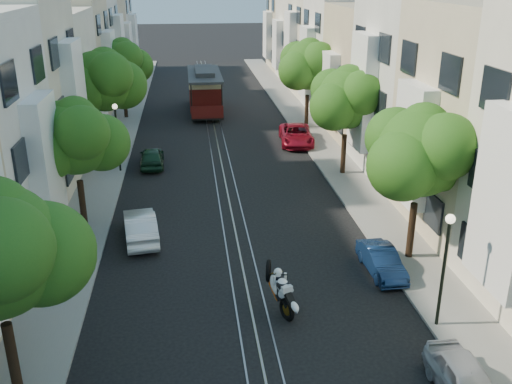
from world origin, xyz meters
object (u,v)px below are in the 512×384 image
object	(u,v)px
tree_w_b	(76,140)
parked_car_e_mid	(381,261)
lamp_west	(117,127)
tree_e_b	(421,154)
lamp_east	(446,254)
parked_car_e_near	(466,383)
tree_e_c	(348,100)
parked_car_w_mid	(140,226)
cable_car	(205,89)
sportbike_rider	(280,288)
tree_e_d	(309,66)
tree_w_c	(105,82)
parked_car_e_far	(296,135)
tree_w_d	(123,63)
parked_car_w_far	(152,157)

from	to	relation	value
tree_w_b	parked_car_e_mid	distance (m)	14.62
tree_w_b	lamp_west	size ratio (longest dim) A/B	1.51
tree_e_b	lamp_east	distance (m)	5.41
parked_car_e_near	tree_e_b	bearing A→B (deg)	78.60
tree_e_c	parked_car_e_near	xyz separation A→B (m)	(-1.66, -19.54, -4.00)
tree_e_c	parked_car_w_mid	bearing A→B (deg)	-146.57
tree_e_b	parked_car_e_near	size ratio (longest dim) A/B	1.89
cable_car	parked_car_e_near	size ratio (longest dim) A/B	2.54
parked_car_e_near	lamp_east	bearing A→B (deg)	78.50
sportbike_rider	cable_car	world-z (taller)	cable_car
tree_e_b	tree_e_d	size ratio (longest dim) A/B	0.98
tree_e_d	lamp_west	size ratio (longest dim) A/B	1.65
tree_w_c	parked_car_e_far	size ratio (longest dim) A/B	1.46
tree_e_d	parked_car_e_mid	world-z (taller)	tree_e_d
tree_w_d	lamp_east	distance (m)	34.73
parked_car_w_far	lamp_east	bearing A→B (deg)	117.94
parked_car_e_far	parked_car_w_far	distance (m)	10.73
tree_e_c	tree_w_b	bearing A→B (deg)	-157.38
tree_w_c	parked_car_e_near	bearing A→B (deg)	-62.57
tree_e_d	parked_car_e_near	size ratio (longest dim) A/B	1.94
tree_e_d	tree_w_d	size ratio (longest dim) A/B	1.05
tree_e_c	cable_car	world-z (taller)	tree_e_c
parked_car_e_far	tree_e_d	bearing A→B (deg)	73.59
parked_car_e_mid	parked_car_w_far	size ratio (longest dim) A/B	0.91
tree_w_b	parked_car_w_far	world-z (taller)	tree_w_b
sportbike_rider	parked_car_w_mid	size ratio (longest dim) A/B	0.54
tree_e_d	tree_w_c	bearing A→B (deg)	-157.38
lamp_west	tree_w_b	bearing A→B (deg)	-95.97
tree_w_d	parked_car_w_far	size ratio (longest dim) A/B	1.79
tree_w_c	parked_car_e_mid	bearing A→B (deg)	-53.23
tree_e_c	parked_car_e_mid	xyz separation A→B (m)	(-1.66, -12.05, -4.05)
tree_w_b	tree_e_d	bearing A→B (deg)	49.73
parked_car_w_mid	parked_car_w_far	distance (m)	10.63
lamp_east	cable_car	world-z (taller)	lamp_east
tree_w_b	tree_w_c	distance (m)	11.02
cable_car	tree_w_c	bearing A→B (deg)	-118.00
tree_w_c	lamp_west	world-z (taller)	tree_w_c
lamp_east	sportbike_rider	world-z (taller)	lamp_east
tree_e_d	parked_car_e_mid	xyz separation A→B (m)	(-1.66, -23.05, -4.32)
tree_w_c	lamp_east	size ratio (longest dim) A/B	1.71
parked_car_w_mid	lamp_west	bearing A→B (deg)	-86.87
cable_car	parked_car_e_far	world-z (taller)	cable_car
tree_w_d	parked_car_e_far	xyz separation A→B (m)	(12.74, -9.17, -3.93)
lamp_west	parked_car_e_far	bearing A→B (deg)	21.97
tree_e_b	tree_e_c	distance (m)	11.00
tree_w_b	parked_car_w_mid	xyz separation A→B (m)	(2.74, -1.70, -3.73)
lamp_west	parked_car_w_mid	size ratio (longest dim) A/B	1.03
parked_car_e_near	parked_car_e_far	bearing A→B (deg)	89.60
tree_e_b	parked_car_w_mid	size ratio (longest dim) A/B	1.66
tree_w_d	cable_car	xyz separation A→B (m)	(6.65, 1.60, -2.56)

